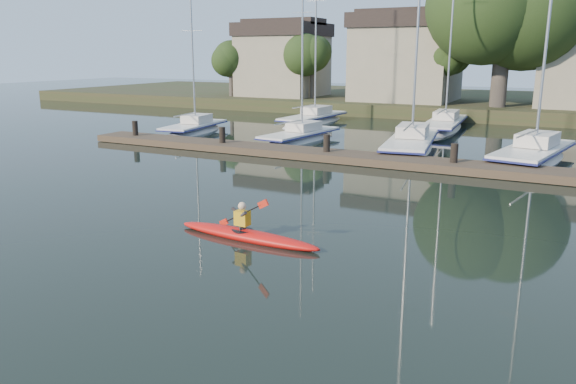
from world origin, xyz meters
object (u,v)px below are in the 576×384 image
at_px(sailboat_0, 194,135).
at_px(sailboat_1, 300,144).
at_px(sailboat_3, 532,166).
at_px(kayak, 246,233).
at_px(sailboat_5, 313,125).
at_px(sailboat_6, 444,132).
at_px(dock, 387,160).
at_px(sailboat_2, 410,154).

distance_m(sailboat_0, sailboat_1, 7.62).
bearing_deg(sailboat_3, kayak, -100.34).
bearing_deg(sailboat_1, sailboat_5, 116.18).
distance_m(sailboat_3, sailboat_6, 11.60).
height_order(dock, sailboat_1, sailboat_1).
relative_size(sailboat_5, sailboat_6, 0.93).
height_order(sailboat_0, sailboat_3, sailboat_3).
distance_m(kayak, sailboat_6, 25.77).
distance_m(kayak, sailboat_0, 21.89).
xyz_separation_m(dock, sailboat_6, (-0.35, 13.74, -0.39)).
bearing_deg(sailboat_6, sailboat_1, -128.60).
bearing_deg(sailboat_0, sailboat_1, -7.62).
relative_size(kayak, sailboat_1, 0.37).
bearing_deg(sailboat_3, dock, -135.69).
bearing_deg(dock, sailboat_1, 145.40).
bearing_deg(sailboat_1, sailboat_3, 3.48).
bearing_deg(sailboat_3, sailboat_0, -171.59).
height_order(kayak, dock, kayak).
bearing_deg(sailboat_6, kayak, -93.34).
bearing_deg(dock, sailboat_3, 33.90).
xyz_separation_m(sailboat_1, sailboat_2, (6.60, -0.12, -0.03)).
bearing_deg(sailboat_3, sailboat_2, -174.76).
height_order(sailboat_0, sailboat_5, sailboat_5).
distance_m(dock, sailboat_6, 13.75).
bearing_deg(sailboat_2, sailboat_0, 170.80).
xyz_separation_m(sailboat_0, sailboat_3, (20.21, -0.71, -0.03)).
distance_m(sailboat_3, sailboat_5, 17.88).
bearing_deg(sailboat_0, sailboat_2, -7.92).
bearing_deg(sailboat_1, sailboat_6, 61.62).
bearing_deg(sailboat_2, dock, -97.25).
height_order(sailboat_0, sailboat_1, sailboat_1).
relative_size(dock, sailboat_0, 3.07).
height_order(kayak, sailboat_0, sailboat_0).
relative_size(kayak, sailboat_3, 0.33).
xyz_separation_m(sailboat_3, sailboat_5, (-15.53, 8.85, 0.03)).
relative_size(kayak, sailboat_2, 0.29).
bearing_deg(sailboat_2, sailboat_1, 170.46).
relative_size(sailboat_0, sailboat_1, 0.89).
height_order(kayak, sailboat_1, sailboat_1).
bearing_deg(sailboat_6, sailboat_0, -150.75).
xyz_separation_m(sailboat_0, sailboat_2, (14.22, -0.16, -0.02)).
relative_size(sailboat_0, sailboat_2, 0.70).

